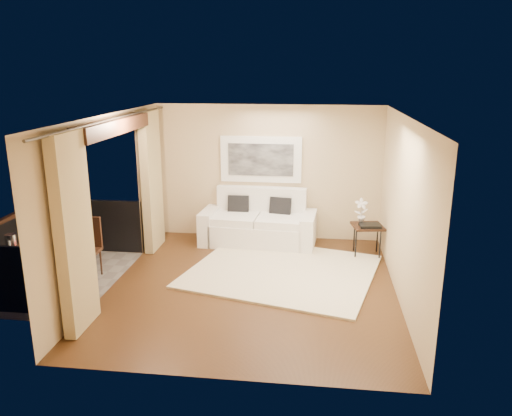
% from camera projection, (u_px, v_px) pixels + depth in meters
% --- Properties ---
extents(floor, '(5.00, 5.00, 0.00)m').
position_uv_depth(floor, '(253.00, 286.00, 7.99)').
color(floor, '#4D2E16').
rests_on(floor, ground).
extents(room_shell, '(5.00, 6.40, 5.00)m').
position_uv_depth(room_shell, '(113.00, 126.00, 7.56)').
color(room_shell, white).
rests_on(room_shell, ground).
extents(balcony, '(1.81, 2.60, 1.17)m').
position_uv_depth(balcony, '(57.00, 266.00, 8.33)').
color(balcony, '#605B56').
rests_on(balcony, ground).
extents(curtains, '(0.16, 4.80, 2.64)m').
position_uv_depth(curtains, '(120.00, 202.00, 7.88)').
color(curtains, tan).
rests_on(curtains, ground).
extents(artwork, '(1.62, 0.07, 0.92)m').
position_uv_depth(artwork, '(261.00, 160.00, 9.93)').
color(artwork, white).
rests_on(artwork, room_shell).
extents(rug, '(3.55, 3.27, 0.04)m').
position_uv_depth(rug, '(282.00, 271.00, 8.55)').
color(rug, beige).
rests_on(rug, floor).
extents(sofa, '(2.29, 1.11, 1.07)m').
position_uv_depth(sofa, '(259.00, 224.00, 9.91)').
color(sofa, white).
rests_on(sofa, floor).
extents(side_table, '(0.63, 0.63, 0.59)m').
position_uv_depth(side_table, '(368.00, 228.00, 9.19)').
color(side_table, black).
rests_on(side_table, floor).
extents(tray, '(0.41, 0.32, 0.05)m').
position_uv_depth(tray, '(370.00, 225.00, 9.08)').
color(tray, black).
rests_on(tray, side_table).
extents(orchid, '(0.27, 0.20, 0.47)m').
position_uv_depth(orchid, '(361.00, 211.00, 9.24)').
color(orchid, white).
rests_on(orchid, side_table).
extents(bistro_table, '(0.72, 0.72, 0.70)m').
position_uv_depth(bistro_table, '(20.00, 254.00, 7.67)').
color(bistro_table, black).
rests_on(bistro_table, balcony).
extents(balcony_chair_far, '(0.42, 0.43, 0.98)m').
position_uv_depth(balcony_chair_far, '(69.00, 234.00, 8.73)').
color(balcony_chair_far, black).
rests_on(balcony_chair_far, balcony).
extents(balcony_chair_near, '(0.45, 0.46, 1.01)m').
position_uv_depth(balcony_chair_near, '(87.00, 243.00, 8.25)').
color(balcony_chair_near, black).
rests_on(balcony_chair_near, balcony).
extents(ice_bucket, '(0.18, 0.18, 0.20)m').
position_uv_depth(ice_bucket, '(11.00, 240.00, 7.73)').
color(ice_bucket, silver).
rests_on(ice_bucket, bistro_table).
extents(candle, '(0.06, 0.06, 0.07)m').
position_uv_depth(candle, '(24.00, 245.00, 7.73)').
color(candle, red).
rests_on(candle, bistro_table).
extents(vase, '(0.04, 0.04, 0.18)m').
position_uv_depth(vase, '(10.00, 247.00, 7.49)').
color(vase, white).
rests_on(vase, bistro_table).
extents(glass_a, '(0.06, 0.06, 0.12)m').
position_uv_depth(glass_a, '(26.00, 248.00, 7.52)').
color(glass_a, white).
rests_on(glass_a, bistro_table).
extents(glass_b, '(0.06, 0.06, 0.12)m').
position_uv_depth(glass_b, '(29.00, 246.00, 7.58)').
color(glass_b, white).
rests_on(glass_b, bistro_table).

